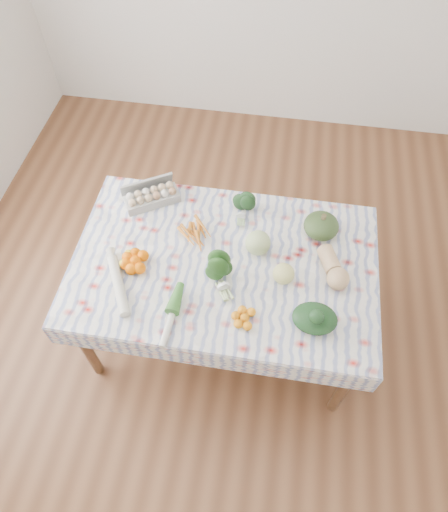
{
  "coord_description": "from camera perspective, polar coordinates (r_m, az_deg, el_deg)",
  "views": [
    {
      "loc": [
        0.22,
        -1.37,
        2.82
      ],
      "look_at": [
        0.0,
        0.0,
        0.82
      ],
      "focal_mm": 32.0,
      "sensor_mm": 36.0,
      "label": 1
    }
  ],
  "objects": [
    {
      "name": "broccoli",
      "position": [
        2.36,
        -0.46,
        -2.56
      ],
      "size": [
        0.22,
        0.22,
        0.12
      ],
      "primitive_type": "ellipsoid",
      "rotation": [
        0.0,
        0.0,
        0.46
      ],
      "color": "#214D18",
      "rests_on": "tablecloth"
    },
    {
      "name": "leek",
      "position": [
        2.31,
        -6.56,
        -7.44
      ],
      "size": [
        0.05,
        0.34,
        0.04
      ],
      "primitive_type": "cylinder",
      "rotation": [
        1.57,
        0.0,
        -0.05
      ],
      "color": "silver",
      "rests_on": "tablecloth"
    },
    {
      "name": "tablecloth",
      "position": [
        2.49,
        -0.0,
        -0.84
      ],
      "size": [
        1.66,
        1.06,
        0.01
      ],
      "primitive_type": "cube",
      "color": "white",
      "rests_on": "dining_table"
    },
    {
      "name": "kale_bunch",
      "position": [
        2.64,
        2.27,
        6.13
      ],
      "size": [
        0.15,
        0.13,
        0.12
      ],
      "primitive_type": "ellipsoid",
      "rotation": [
        0.0,
        0.0,
        0.04
      ],
      "color": "#1A3D19",
      "rests_on": "tablecloth"
    },
    {
      "name": "orange_cluster",
      "position": [
        2.49,
        -11.02,
        -0.65
      ],
      "size": [
        0.22,
        0.22,
        0.07
      ],
      "primitive_type": "cube",
      "rotation": [
        0.0,
        0.0,
        0.05
      ],
      "color": "#FF6A00",
      "rests_on": "tablecloth"
    },
    {
      "name": "kabocha_squash",
      "position": [
        2.61,
        12.07,
        3.72
      ],
      "size": [
        0.24,
        0.24,
        0.13
      ],
      "primitive_type": "ellipsoid",
      "rotation": [
        0.0,
        0.0,
        -0.29
      ],
      "color": "#344B22",
      "rests_on": "tablecloth"
    },
    {
      "name": "mandarin_cluster",
      "position": [
        2.28,
        2.62,
        -7.7
      ],
      "size": [
        0.17,
        0.17,
        0.05
      ],
      "primitive_type": "cube",
      "rotation": [
        0.0,
        0.0,
        -0.11
      ],
      "color": "orange",
      "rests_on": "tablecloth"
    },
    {
      "name": "spinach_bag",
      "position": [
        2.3,
        11.28,
        -7.65
      ],
      "size": [
        0.28,
        0.25,
        0.1
      ],
      "primitive_type": "ellipsoid",
      "rotation": [
        0.0,
        0.0,
        0.4
      ],
      "color": "black",
      "rests_on": "tablecloth"
    },
    {
      "name": "grapefruit",
      "position": [
        2.39,
        7.46,
        -2.21
      ],
      "size": [
        0.12,
        0.12,
        0.11
      ],
      "primitive_type": "sphere",
      "rotation": [
        0.0,
        0.0,
        -0.04
      ],
      "color": "#E0DE7C",
      "rests_on": "tablecloth"
    },
    {
      "name": "egg_carton",
      "position": [
        2.75,
        -8.99,
        7.22
      ],
      "size": [
        0.34,
        0.28,
        0.09
      ],
      "primitive_type": "cube",
      "rotation": [
        0.0,
        0.0,
        0.55
      ],
      "color": "#A8A8A3",
      "rests_on": "tablecloth"
    },
    {
      "name": "butternut_squash",
      "position": [
        2.46,
        13.53,
        -1.36
      ],
      "size": [
        0.2,
        0.28,
        0.12
      ],
      "primitive_type": "ellipsoid",
      "rotation": [
        0.0,
        0.0,
        0.38
      ],
      "color": "tan",
      "rests_on": "tablecloth"
    },
    {
      "name": "daikon",
      "position": [
        2.43,
        -13.05,
        -3.56
      ],
      "size": [
        0.22,
        0.36,
        0.05
      ],
      "primitive_type": "cylinder",
      "rotation": [
        1.57,
        0.0,
        0.47
      ],
      "color": "silver",
      "rests_on": "tablecloth"
    },
    {
      "name": "ground",
      "position": [
        3.14,
        -0.0,
        -8.59
      ],
      "size": [
        4.5,
        4.5,
        0.0
      ],
      "primitive_type": "plane",
      "color": "brown",
      "rests_on": "ground"
    },
    {
      "name": "cabbage",
      "position": [
        2.48,
        4.26,
        1.64
      ],
      "size": [
        0.14,
        0.14,
        0.14
      ],
      "primitive_type": "sphere",
      "rotation": [
        0.0,
        0.0,
        0.02
      ],
      "color": "#AAC17B",
      "rests_on": "tablecloth"
    },
    {
      "name": "carrot_bunch",
      "position": [
        2.58,
        -3.8,
        2.94
      ],
      "size": [
        0.25,
        0.24,
        0.04
      ],
      "primitive_type": "cube",
      "rotation": [
        0.0,
        0.0,
        0.23
      ],
      "color": "orange",
      "rests_on": "tablecloth"
    },
    {
      "name": "dining_table",
      "position": [
        2.55,
        -0.0,
        -1.82
      ],
      "size": [
        1.6,
        1.0,
        0.75
      ],
      "color": "brown",
      "rests_on": "ground"
    }
  ]
}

